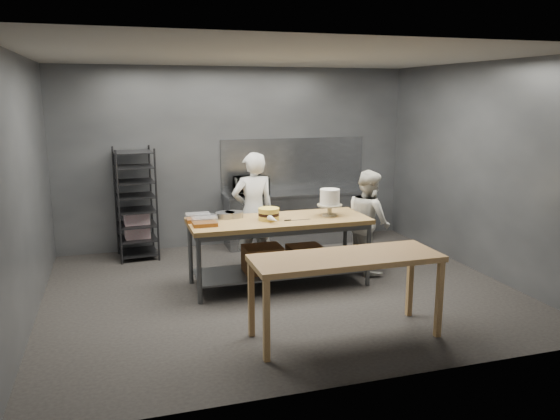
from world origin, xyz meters
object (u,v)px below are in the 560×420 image
object	(u,v)px
chef_behind	(253,212)
layer_cake	(269,214)
chef_right	(369,221)
near_counter	(346,263)
speed_rack	(136,205)
frosted_cake_stand	(330,199)
work_table	(280,244)
microwave	(251,186)

from	to	relation	value
chef_behind	layer_cake	xyz separation A→B (m)	(0.01, -0.79, 0.13)
chef_right	layer_cake	distance (m)	1.60
near_counter	chef_behind	distance (m)	2.56
chef_right	speed_rack	bearing A→B (deg)	59.68
speed_rack	frosted_cake_stand	world-z (taller)	speed_rack
work_table	speed_rack	xyz separation A→B (m)	(-1.78, 1.89, 0.28)
work_table	frosted_cake_stand	distance (m)	0.92
speed_rack	work_table	bearing A→B (deg)	-46.67
microwave	frosted_cake_stand	distance (m)	2.08
work_table	speed_rack	size ratio (longest dim) A/B	1.37
microwave	speed_rack	bearing A→B (deg)	-177.57
work_table	chef_right	size ratio (longest dim) A/B	1.61
chef_right	microwave	world-z (taller)	chef_right
work_table	frosted_cake_stand	world-z (taller)	frosted_cake_stand
speed_rack	layer_cake	bearing A→B (deg)	-49.59
work_table	microwave	distance (m)	2.03
speed_rack	chef_right	bearing A→B (deg)	-27.95
chef_behind	microwave	world-z (taller)	chef_behind
frosted_cake_stand	chef_right	bearing A→B (deg)	16.97
microwave	near_counter	bearing A→B (deg)	-88.66
near_counter	chef_right	bearing A→B (deg)	58.11
chef_behind	layer_cake	distance (m)	0.80
work_table	layer_cake	size ratio (longest dim) A/B	8.70
near_counter	chef_right	world-z (taller)	chef_right
chef_right	microwave	size ratio (longest dim) A/B	2.75
microwave	frosted_cake_stand	bearing A→B (deg)	-72.98
speed_rack	microwave	xyz separation A→B (m)	(1.88, 0.08, 0.19)
near_counter	layer_cake	xyz separation A→B (m)	(-0.34, 1.74, 0.19)
frosted_cake_stand	layer_cake	xyz separation A→B (m)	(-0.86, -0.00, -0.15)
work_table	chef_behind	size ratio (longest dim) A/B	1.38
microwave	chef_right	bearing A→B (deg)	-53.59
chef_behind	layer_cake	bearing A→B (deg)	86.67
layer_cake	chef_behind	bearing A→B (deg)	90.95
near_counter	chef_right	xyz separation A→B (m)	(1.22, 1.96, -0.07)
frosted_cake_stand	near_counter	bearing A→B (deg)	-106.60
microwave	layer_cake	xyz separation A→B (m)	(-0.26, -1.99, -0.05)
chef_behind	chef_right	world-z (taller)	chef_behind
speed_rack	microwave	size ratio (longest dim) A/B	3.23
chef_right	layer_cake	xyz separation A→B (m)	(-1.56, -0.22, 0.25)
speed_rack	frosted_cake_stand	bearing A→B (deg)	-37.42
chef_behind	chef_right	distance (m)	1.68
frosted_cake_stand	layer_cake	distance (m)	0.88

